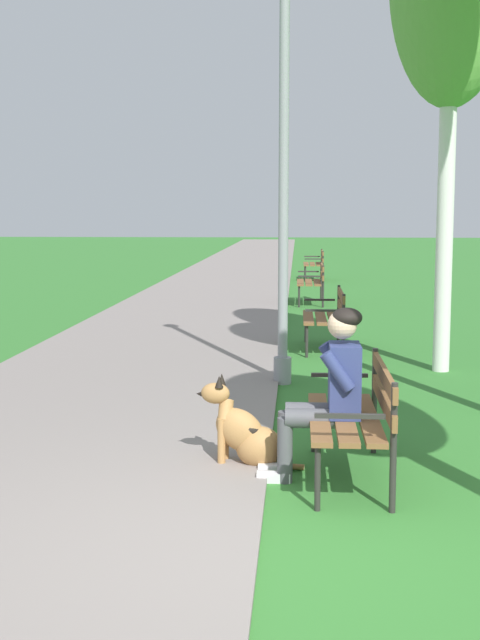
# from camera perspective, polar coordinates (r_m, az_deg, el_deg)

# --- Properties ---
(ground_plane) EXTENTS (120.00, 120.00, 0.00)m
(ground_plane) POSITION_cam_1_polar(r_m,az_deg,el_deg) (4.99, 3.19, -15.47)
(ground_plane) COLOR #33752D
(paved_path) EXTENTS (3.50, 60.00, 0.04)m
(paved_path) POSITION_cam_1_polar(r_m,az_deg,el_deg) (28.74, -0.06, 3.42)
(paved_path) COLOR gray
(paved_path) RESTS_ON ground
(park_bench_near) EXTENTS (0.55, 1.50, 0.85)m
(park_bench_near) POSITION_cam_1_polar(r_m,az_deg,el_deg) (6.24, 7.82, -5.92)
(park_bench_near) COLOR brown
(park_bench_near) RESTS_ON ground
(park_bench_mid) EXTENTS (0.55, 1.50, 0.85)m
(park_bench_mid) POSITION_cam_1_polar(r_m,az_deg,el_deg) (12.05, 5.86, 0.45)
(park_bench_mid) COLOR brown
(park_bench_mid) RESTS_ON ground
(park_bench_far) EXTENTS (0.55, 1.50, 0.85)m
(park_bench_far) POSITION_cam_1_polar(r_m,az_deg,el_deg) (18.02, 4.90, 2.70)
(park_bench_far) COLOR brown
(park_bench_far) RESTS_ON ground
(park_bench_furthest) EXTENTS (0.55, 1.50, 0.85)m
(park_bench_furthest) POSITION_cam_1_polar(r_m,az_deg,el_deg) (24.35, 5.06, 3.87)
(park_bench_furthest) COLOR brown
(park_bench_furthest) RESTS_ON ground
(person_seated_on_near_bench) EXTENTS (0.74, 0.49, 1.25)m
(person_seated_on_near_bench) POSITION_cam_1_polar(r_m,az_deg,el_deg) (6.18, 5.93, -4.42)
(person_seated_on_near_bench) COLOR #4C4C51
(person_seated_on_near_bench) RESTS_ON ground
(dog_shepherd) EXTENTS (0.83, 0.33, 0.71)m
(dog_shepherd) POSITION_cam_1_polar(r_m,az_deg,el_deg) (6.53, 0.39, -7.56)
(dog_shepherd) COLOR #B27F47
(dog_shepherd) RESTS_ON ground
(lamp_post_near) EXTENTS (0.24, 0.24, 4.67)m
(lamp_post_near) POSITION_cam_1_polar(r_m,az_deg,el_deg) (9.52, 2.92, 10.15)
(lamp_post_near) COLOR gray
(lamp_post_near) RESTS_ON ground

